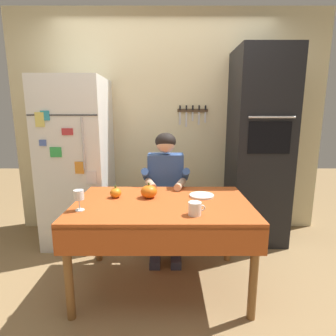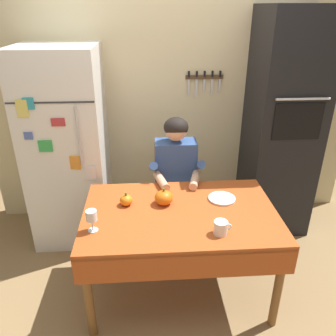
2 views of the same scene
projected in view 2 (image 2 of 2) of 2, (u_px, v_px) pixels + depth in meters
name	position (u px, v px, depth m)	size (l,w,h in m)	color
ground_plane	(180.00, 297.00, 2.68)	(10.00, 10.00, 0.00)	#93754C
back_wall_assembly	(173.00, 94.00, 3.33)	(3.70, 0.13, 2.60)	beige
refrigerator	(68.00, 149.00, 3.10)	(0.68, 0.71, 1.80)	white
wall_oven	(282.00, 127.00, 3.19)	(0.60, 0.64, 2.10)	black
dining_table	(180.00, 223.00, 2.47)	(1.40, 0.90, 0.74)	brown
chair_behind_person	(174.00, 187.00, 3.24)	(0.40, 0.40, 0.93)	brown
seated_person	(176.00, 175.00, 2.97)	(0.47, 0.55, 1.25)	#38384C
coffee_mug	(221.00, 228.00, 2.19)	(0.12, 0.09, 0.09)	white
wine_glass	(92.00, 217.00, 2.19)	(0.07, 0.07, 0.15)	white
pumpkin_large	(164.00, 198.00, 2.52)	(0.14, 0.14, 0.13)	orange
pumpkin_medium	(126.00, 200.00, 2.51)	(0.09, 0.09, 0.10)	orange
serving_tray	(222.00, 199.00, 2.59)	(0.21, 0.21, 0.02)	silver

